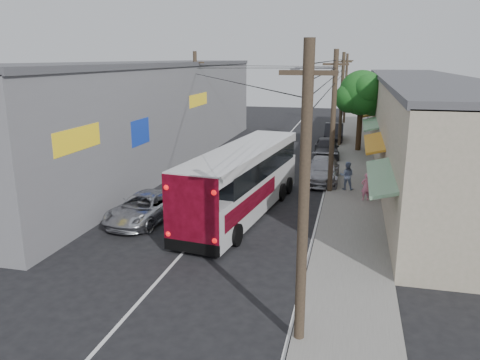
{
  "coord_description": "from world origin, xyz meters",
  "views": [
    {
      "loc": [
        6.3,
        -13.39,
        7.55
      ],
      "look_at": [
        1.33,
        7.05,
        2.03
      ],
      "focal_mm": 35.0,
      "sensor_mm": 36.0,
      "label": 1
    }
  ],
  "objects_px": {
    "parked_car_mid": "(327,148)",
    "parked_car_far": "(334,132)",
    "pedestrian_far": "(347,176)",
    "pedestrian_near": "(366,187)",
    "parked_suv": "(322,170)",
    "jeepney": "(145,208)",
    "coach_bus": "(244,180)"
  },
  "relations": [
    {
      "from": "coach_bus",
      "to": "parked_car_far",
      "type": "xyz_separation_m",
      "value": [
        3.39,
        22.53,
        -0.93
      ]
    },
    {
      "from": "coach_bus",
      "to": "pedestrian_far",
      "type": "xyz_separation_m",
      "value": [
        4.92,
        5.21,
        -0.78
      ]
    },
    {
      "from": "jeepney",
      "to": "parked_car_far",
      "type": "xyz_separation_m",
      "value": [
        7.67,
        24.81,
        0.12
      ]
    },
    {
      "from": "parked_car_mid",
      "to": "jeepney",
      "type": "bearing_deg",
      "value": -118.64
    },
    {
      "from": "pedestrian_far",
      "to": "pedestrian_near",
      "type": "bearing_deg",
      "value": 119.47
    },
    {
      "from": "parked_car_mid",
      "to": "pedestrian_near",
      "type": "xyz_separation_m",
      "value": [
        2.76,
        -11.35,
        0.08
      ]
    },
    {
      "from": "coach_bus",
      "to": "jeepney",
      "type": "height_order",
      "value": "coach_bus"
    },
    {
      "from": "coach_bus",
      "to": "parked_suv",
      "type": "relative_size",
      "value": 2.32
    },
    {
      "from": "jeepney",
      "to": "parked_suv",
      "type": "distance_m",
      "value": 12.15
    },
    {
      "from": "parked_suv",
      "to": "parked_car_mid",
      "type": "relative_size",
      "value": 1.11
    },
    {
      "from": "coach_bus",
      "to": "pedestrian_near",
      "type": "bearing_deg",
      "value": 36.1
    },
    {
      "from": "coach_bus",
      "to": "parked_car_far",
      "type": "height_order",
      "value": "coach_bus"
    },
    {
      "from": "jeepney",
      "to": "parked_car_mid",
      "type": "xyz_separation_m",
      "value": [
        7.47,
        16.93,
        0.11
      ]
    },
    {
      "from": "jeepney",
      "to": "coach_bus",
      "type": "bearing_deg",
      "value": 34.07
    },
    {
      "from": "jeepney",
      "to": "pedestrian_far",
      "type": "xyz_separation_m",
      "value": [
        9.2,
        7.49,
        0.27
      ]
    },
    {
      "from": "parked_suv",
      "to": "pedestrian_far",
      "type": "height_order",
      "value": "pedestrian_far"
    },
    {
      "from": "parked_suv",
      "to": "pedestrian_near",
      "type": "height_order",
      "value": "pedestrian_near"
    },
    {
      "from": "pedestrian_near",
      "to": "coach_bus",
      "type": "bearing_deg",
      "value": 4.37
    },
    {
      "from": "pedestrian_near",
      "to": "pedestrian_far",
      "type": "distance_m",
      "value": 2.18
    },
    {
      "from": "parked_car_mid",
      "to": "parked_car_far",
      "type": "relative_size",
      "value": 0.95
    },
    {
      "from": "jeepney",
      "to": "pedestrian_near",
      "type": "bearing_deg",
      "value": 34.61
    },
    {
      "from": "jeepney",
      "to": "pedestrian_near",
      "type": "height_order",
      "value": "pedestrian_near"
    },
    {
      "from": "pedestrian_near",
      "to": "pedestrian_far",
      "type": "bearing_deg",
      "value": -86.26
    },
    {
      "from": "jeepney",
      "to": "parked_suv",
      "type": "height_order",
      "value": "parked_suv"
    },
    {
      "from": "parked_car_far",
      "to": "pedestrian_far",
      "type": "bearing_deg",
      "value": -86.32
    },
    {
      "from": "parked_car_far",
      "to": "pedestrian_far",
      "type": "xyz_separation_m",
      "value": [
        1.53,
        -17.32,
        0.15
      ]
    },
    {
      "from": "pedestrian_near",
      "to": "pedestrian_far",
      "type": "height_order",
      "value": "pedestrian_far"
    },
    {
      "from": "coach_bus",
      "to": "parked_car_mid",
      "type": "xyz_separation_m",
      "value": [
        3.2,
        14.65,
        -0.94
      ]
    },
    {
      "from": "parked_car_far",
      "to": "parked_car_mid",
      "type": "bearing_deg",
      "value": -92.77
    },
    {
      "from": "coach_bus",
      "to": "parked_car_far",
      "type": "relative_size",
      "value": 2.44
    },
    {
      "from": "coach_bus",
      "to": "pedestrian_near",
      "type": "relative_size",
      "value": 7.93
    },
    {
      "from": "parked_car_far",
      "to": "parked_suv",
      "type": "bearing_deg",
      "value": -91.37
    }
  ]
}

